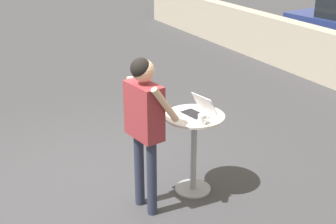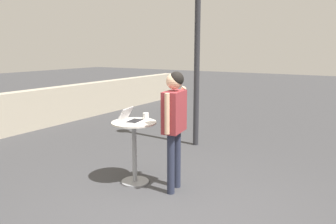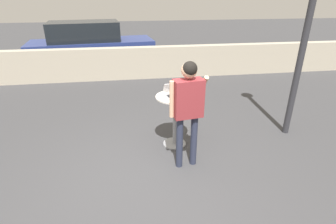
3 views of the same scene
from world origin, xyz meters
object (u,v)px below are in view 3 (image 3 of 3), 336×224
(cafe_table, at_px, (175,113))
(standing_person, at_px, (188,102))
(street_lamp, at_px, (313,0))
(laptop, at_px, (174,93))
(coffee_mug, at_px, (189,94))
(parked_car_near_street, at_px, (90,45))

(cafe_table, distance_m, standing_person, 0.84)
(street_lamp, bearing_deg, standing_person, -160.90)
(laptop, relative_size, street_lamp, 0.10)
(laptop, xyz_separation_m, street_lamp, (2.38, 0.08, 1.51))
(coffee_mug, xyz_separation_m, parked_car_near_street, (-2.40, 6.16, -0.18))
(parked_car_near_street, relative_size, street_lamp, 1.21)
(cafe_table, distance_m, parked_car_near_street, 6.48)
(coffee_mug, relative_size, street_lamp, 0.03)
(cafe_table, xyz_separation_m, street_lamp, (2.37, 0.12, 1.88))
(coffee_mug, bearing_deg, parked_car_near_street, 111.29)
(laptop, height_order, parked_car_near_street, parked_car_near_street)
(parked_car_near_street, bearing_deg, coffee_mug, -68.71)
(parked_car_near_street, bearing_deg, standing_person, -71.74)
(laptop, relative_size, standing_person, 0.21)
(coffee_mug, xyz_separation_m, street_lamp, (2.13, 0.18, 1.50))
(laptop, xyz_separation_m, standing_person, (0.09, -0.71, 0.11))
(parked_car_near_street, bearing_deg, laptop, -70.49)
(coffee_mug, relative_size, standing_person, 0.07)
(parked_car_near_street, bearing_deg, cafe_table, -70.54)
(parked_car_near_street, distance_m, street_lamp, 7.69)
(cafe_table, bearing_deg, street_lamp, 2.95)
(standing_person, bearing_deg, coffee_mug, 75.10)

